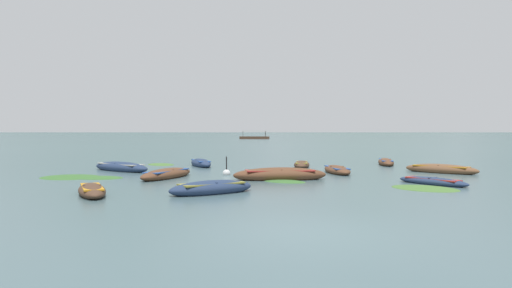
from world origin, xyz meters
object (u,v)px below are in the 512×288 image
rowboat_4 (201,163)px  ferry_0 (254,137)px  rowboat_3 (337,170)px  rowboat_7 (441,169)px  mooring_buoy (226,173)px  rowboat_8 (92,191)px  rowboat_10 (302,164)px  rowboat_9 (212,188)px  rowboat_5 (386,162)px  rowboat_1 (433,181)px  rowboat_6 (280,175)px  rowboat_0 (121,167)px  rowboat_2 (167,174)px

rowboat_4 → ferry_0: bearing=85.7°
rowboat_3 → rowboat_7: 5.58m
rowboat_4 → mooring_buoy: (1.74, -6.10, -0.08)m
rowboat_3 → mooring_buoy: 5.93m
rowboat_8 → rowboat_10: 15.29m
rowboat_9 → rowboat_5: bearing=51.3°
rowboat_8 → mooring_buoy: bearing=57.1°
rowboat_3 → ferry_0: size_ratio=0.41×
rowboat_4 → rowboat_8: bearing=-102.1°
rowboat_3 → rowboat_10: size_ratio=1.08×
rowboat_1 → rowboat_6: (-6.20, 2.17, 0.10)m
rowboat_0 → rowboat_8: rowboat_0 is taller
rowboat_7 → rowboat_10: size_ratio=1.10×
rowboat_7 → ferry_0: bearing=92.8°
rowboat_6 → rowboat_9: 5.37m
rowboat_0 → rowboat_5: rowboat_0 is taller
rowboat_7 → rowboat_8: (-16.02, -7.80, -0.04)m
rowboat_0 → rowboat_8: size_ratio=1.30×
rowboat_3 → rowboat_8: size_ratio=1.10×
rowboat_3 → rowboat_4: (-7.61, 5.22, 0.03)m
rowboat_3 → rowboat_8: 13.13m
rowboat_5 → rowboat_6: (-7.96, -9.06, 0.05)m
rowboat_3 → rowboat_1: bearing=-62.3°
rowboat_8 → rowboat_7: bearing=26.0°
rowboat_4 → ferry_0: (7.91, 104.07, 0.26)m
rowboat_4 → rowboat_8: (-2.84, -13.18, -0.04)m
rowboat_5 → rowboat_2: bearing=-148.9°
rowboat_1 → rowboat_6: bearing=160.7°
ferry_0 → rowboat_9: bearing=-93.2°
rowboat_2 → rowboat_6: bearing=-11.1°
rowboat_6 → mooring_buoy: bearing=136.7°
rowboat_4 → rowboat_8: rowboat_4 is taller
rowboat_6 → rowboat_10: size_ratio=1.34×
rowboat_9 → rowboat_0: bearing=119.9°
rowboat_3 → rowboat_10: 4.45m
rowboat_8 → mooring_buoy: mooring_buoy is taller
rowboat_0 → rowboat_1: 16.41m
rowboat_2 → rowboat_9: size_ratio=1.23×
rowboat_2 → mooring_buoy: 3.11m
rowboat_9 → rowboat_1: bearing=14.5°
rowboat_2 → mooring_buoy: mooring_buoy is taller
rowboat_2 → ferry_0: ferry_0 is taller
rowboat_6 → rowboat_9: rowboat_6 is taller
rowboat_1 → rowboat_8: rowboat_8 is taller
mooring_buoy → rowboat_0: bearing=154.8°
rowboat_2 → rowboat_4: (1.08, 7.41, 0.00)m
rowboat_2 → rowboat_10: (7.42, 6.45, -0.03)m
mooring_buoy → rowboat_10: bearing=48.2°
rowboat_9 → mooring_buoy: size_ratio=3.21×
rowboat_5 → rowboat_3: bearing=-128.2°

